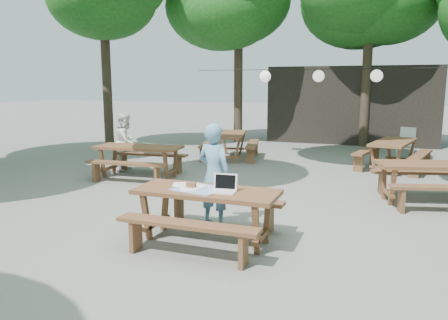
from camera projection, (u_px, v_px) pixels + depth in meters
ground at (274, 213)px, 7.50m from camera, size 80.00×80.00×0.00m
pavilion at (353, 104)px, 16.78m from camera, size 6.00×3.00×2.80m
main_picnic_table at (207, 215)px, 6.09m from camera, size 2.00×1.58×0.75m
picnic_table_nw at (139, 161)px, 10.27m from camera, size 2.06×1.74×0.75m
picnic_table_ne at (433, 183)px, 8.05m from camera, size 2.25×2.03×0.75m
picnic_table_far_w at (230, 146)px, 12.82m from camera, size 1.96×2.20×0.75m
picnic_table_far_e at (393, 155)px, 11.16m from camera, size 1.98×2.21×0.75m
woman at (214, 175)px, 6.73m from camera, size 0.66×0.52×1.61m
second_person at (126, 142)px, 11.10m from camera, size 0.66×0.79×1.46m
plastic_chair at (405, 149)px, 13.00m from camera, size 0.55×0.55×0.90m
laptop at (224, 187)px, 5.91m from camera, size 0.35×0.29×0.24m
tabletop_clutter at (197, 188)px, 6.09m from camera, size 0.87×0.67×0.08m
paper_lanterns at (319, 76)px, 12.69m from camera, size 9.00×0.34×0.38m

